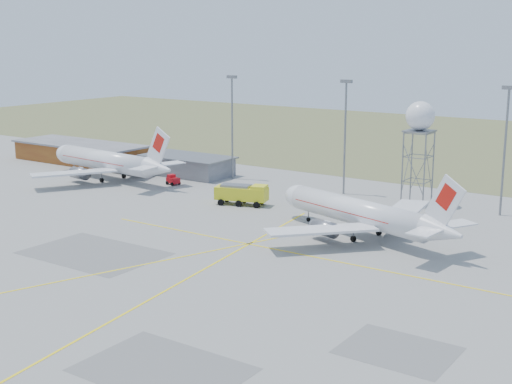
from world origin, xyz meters
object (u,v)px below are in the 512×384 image
Objects in this scene: radar_tower at (419,147)px; airliner_main at (360,213)px; airliner_far at (108,162)px; fire_truck at (243,195)px; baggage_tug at (173,181)px.

airliner_main is at bearing -87.58° from radar_tower.
airliner_far is 35.05m from fire_truck.
fire_truck is (34.89, -2.68, -1.91)m from airliner_far.
airliner_main is at bearing -2.37° from baggage_tug.
airliner_far is 3.71× the size of fire_truck.
airliner_main is 25.94m from fire_truck.
airliner_main is at bearing -31.21° from fire_truck.
airliner_main reaches higher than fire_truck.
radar_tower is (-0.98, 23.22, 6.38)m from airliner_main.
radar_tower reaches higher than airliner_far.
fire_truck is 21.82m from baggage_tug.
baggage_tug is (-45.99, 12.58, -2.70)m from airliner_main.
fire_truck is at bearing -3.35° from baggage_tug.
radar_tower reaches higher than airliner_main.
fire_truck is at bearing 2.72° from airliner_main.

